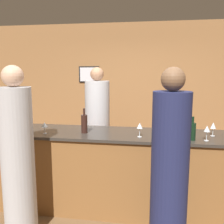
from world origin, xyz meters
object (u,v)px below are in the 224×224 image
(wine_bottle_0, at_px, (84,123))
(wine_bottle_1, at_px, (192,131))
(bartender, at_px, (98,130))
(guest_1, at_px, (18,161))
(guest_0, at_px, (169,173))

(wine_bottle_0, distance_m, wine_bottle_1, 1.31)
(bartender, height_order, wine_bottle_0, bartender)
(bartender, xyz_separation_m, guest_1, (-0.51, -1.58, 0.01))
(wine_bottle_1, bearing_deg, guest_0, -115.54)
(guest_1, relative_size, wine_bottle_0, 5.92)
(guest_1, bearing_deg, wine_bottle_0, 51.17)
(wine_bottle_0, height_order, wine_bottle_1, wine_bottle_0)
(bartender, relative_size, guest_0, 1.02)
(guest_0, distance_m, wine_bottle_0, 1.29)
(guest_0, height_order, wine_bottle_0, guest_0)
(wine_bottle_0, bearing_deg, guest_0, -35.65)
(guest_0, xyz_separation_m, wine_bottle_1, (0.28, 0.59, 0.28))
(guest_0, bearing_deg, guest_1, 177.98)
(bartender, xyz_separation_m, wine_bottle_0, (0.03, -0.90, 0.29))
(bartender, relative_size, guest_1, 1.00)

